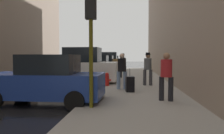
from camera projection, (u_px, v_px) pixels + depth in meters
name	position (u px, v px, depth m)	size (l,w,h in m)	color
ground_plane	(1.00, 95.00, 9.61)	(120.00, 120.00, 0.00)	black
sidewalk	(138.00, 96.00, 9.10)	(4.00, 40.00, 0.15)	gray
parked_blue_sedan	(46.00, 81.00, 7.90)	(4.23, 2.11, 1.79)	navy
parked_white_van	(80.00, 68.00, 13.32)	(4.66, 2.18, 2.25)	silver
parked_silver_sedan	(95.00, 66.00, 18.58)	(4.26, 2.17, 1.79)	#B7BABF
parked_gray_coupe	(103.00, 64.00, 23.96)	(4.24, 2.14, 1.79)	slate
parked_bronze_suv	(108.00, 61.00, 29.27)	(4.63, 2.12, 2.25)	brown
parked_dark_green_sedan	(112.00, 62.00, 34.93)	(4.23, 2.12, 1.79)	#193828
fire_hydrant	(107.00, 79.00, 11.67)	(0.42, 0.22, 0.70)	red
traffic_light	(91.00, 22.00, 6.62)	(0.32, 0.32, 3.60)	#514C0F
pedestrian_in_jeans	(122.00, 69.00, 10.48)	(0.52, 0.45, 1.71)	#728CB2
pedestrian_with_beanie	(148.00, 67.00, 11.79)	(0.50, 0.41, 1.78)	#333338
pedestrian_with_fedora	(123.00, 64.00, 15.98)	(0.51, 0.42, 1.78)	black
pedestrian_in_red_jacket	(166.00, 74.00, 7.70)	(0.53, 0.49, 1.71)	black
rolling_suitcase	(130.00, 84.00, 9.78)	(0.43, 0.60, 1.04)	black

